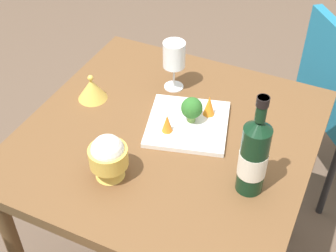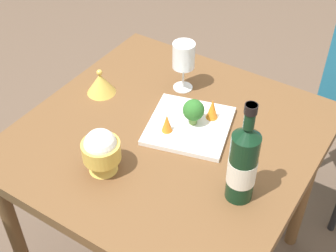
{
  "view_description": "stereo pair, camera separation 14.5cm",
  "coord_description": "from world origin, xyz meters",
  "px_view_note": "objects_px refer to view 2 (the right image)",
  "views": [
    {
      "loc": [
        -0.99,
        -0.46,
        1.72
      ],
      "look_at": [
        0.0,
        0.0,
        0.76
      ],
      "focal_mm": 50.48,
      "sensor_mm": 36.0,
      "label": 1
    },
    {
      "loc": [
        -0.92,
        -0.59,
        1.72
      ],
      "look_at": [
        0.0,
        0.0,
        0.76
      ],
      "focal_mm": 50.48,
      "sensor_mm": 36.0,
      "label": 2
    }
  ],
  "objects_px": {
    "serving_plate": "(189,126)",
    "carrot_garnish_left": "(167,123)",
    "wine_glass": "(184,57)",
    "rice_bowl_lid": "(101,83)",
    "rice_bowl": "(101,150)",
    "wine_bottle": "(243,163)",
    "carrot_garnish_right": "(212,109)",
    "broccoli_floret": "(194,111)"
  },
  "relations": [
    {
      "from": "carrot_garnish_right",
      "to": "serving_plate",
      "type": "bearing_deg",
      "value": 145.3
    },
    {
      "from": "wine_bottle",
      "to": "rice_bowl",
      "type": "relative_size",
      "value": 2.23
    },
    {
      "from": "wine_bottle",
      "to": "rice_bowl",
      "type": "height_order",
      "value": "wine_bottle"
    },
    {
      "from": "rice_bowl",
      "to": "broccoli_floret",
      "type": "height_order",
      "value": "rice_bowl"
    },
    {
      "from": "wine_glass",
      "to": "rice_bowl_lid",
      "type": "bearing_deg",
      "value": 127.76
    },
    {
      "from": "wine_glass",
      "to": "carrot_garnish_right",
      "type": "relative_size",
      "value": 2.56
    },
    {
      "from": "rice_bowl_lid",
      "to": "carrot_garnish_left",
      "type": "relative_size",
      "value": 1.62
    },
    {
      "from": "wine_glass",
      "to": "carrot_garnish_right",
      "type": "height_order",
      "value": "wine_glass"
    },
    {
      "from": "serving_plate",
      "to": "carrot_garnish_right",
      "type": "bearing_deg",
      "value": -34.7
    },
    {
      "from": "wine_bottle",
      "to": "rice_bowl_lid",
      "type": "relative_size",
      "value": 3.15
    },
    {
      "from": "broccoli_floret",
      "to": "serving_plate",
      "type": "bearing_deg",
      "value": 145.34
    },
    {
      "from": "wine_bottle",
      "to": "carrot_garnish_right",
      "type": "height_order",
      "value": "wine_bottle"
    },
    {
      "from": "serving_plate",
      "to": "carrot_garnish_left",
      "type": "bearing_deg",
      "value": 148.39
    },
    {
      "from": "rice_bowl_lid",
      "to": "wine_bottle",
      "type": "bearing_deg",
      "value": -105.0
    },
    {
      "from": "broccoli_floret",
      "to": "wine_glass",
      "type": "bearing_deg",
      "value": 40.09
    },
    {
      "from": "carrot_garnish_right",
      "to": "wine_bottle",
      "type": "bearing_deg",
      "value": -137.78
    },
    {
      "from": "rice_bowl",
      "to": "serving_plate",
      "type": "xyz_separation_m",
      "value": [
        0.29,
        -0.12,
        -0.07
      ]
    },
    {
      "from": "wine_glass",
      "to": "carrot_garnish_right",
      "type": "xyz_separation_m",
      "value": [
        -0.1,
        -0.17,
        -0.08
      ]
    },
    {
      "from": "rice_bowl_lid",
      "to": "carrot_garnish_right",
      "type": "height_order",
      "value": "rice_bowl_lid"
    },
    {
      "from": "rice_bowl_lid",
      "to": "serving_plate",
      "type": "bearing_deg",
      "value": -89.27
    },
    {
      "from": "rice_bowl",
      "to": "carrot_garnish_right",
      "type": "distance_m",
      "value": 0.39
    },
    {
      "from": "rice_bowl",
      "to": "carrot_garnish_right",
      "type": "relative_size",
      "value": 2.03
    },
    {
      "from": "wine_glass",
      "to": "broccoli_floret",
      "type": "xyz_separation_m",
      "value": [
        -0.16,
        -0.13,
        -0.06
      ]
    },
    {
      "from": "wine_glass",
      "to": "carrot_garnish_left",
      "type": "relative_size",
      "value": 2.9
    },
    {
      "from": "rice_bowl",
      "to": "carrot_garnish_right",
      "type": "bearing_deg",
      "value": -24.47
    },
    {
      "from": "wine_glass",
      "to": "rice_bowl",
      "type": "relative_size",
      "value": 1.26
    },
    {
      "from": "carrot_garnish_left",
      "to": "rice_bowl",
      "type": "bearing_deg",
      "value": 161.26
    },
    {
      "from": "wine_bottle",
      "to": "serving_plate",
      "type": "distance_m",
      "value": 0.33
    },
    {
      "from": "serving_plate",
      "to": "carrot_garnish_left",
      "type": "relative_size",
      "value": 4.96
    },
    {
      "from": "rice_bowl",
      "to": "serving_plate",
      "type": "relative_size",
      "value": 0.46
    },
    {
      "from": "serving_plate",
      "to": "broccoli_floret",
      "type": "height_order",
      "value": "broccoli_floret"
    },
    {
      "from": "broccoli_floret",
      "to": "wine_bottle",
      "type": "bearing_deg",
      "value": -125.61
    },
    {
      "from": "wine_bottle",
      "to": "wine_glass",
      "type": "height_order",
      "value": "wine_bottle"
    },
    {
      "from": "broccoli_floret",
      "to": "rice_bowl_lid",
      "type": "bearing_deg",
      "value": 92.45
    },
    {
      "from": "rice_bowl_lid",
      "to": "carrot_garnish_left",
      "type": "xyz_separation_m",
      "value": [
        -0.06,
        -0.31,
        0.01
      ]
    },
    {
      "from": "wine_bottle",
      "to": "carrot_garnish_left",
      "type": "height_order",
      "value": "wine_bottle"
    },
    {
      "from": "serving_plate",
      "to": "carrot_garnish_left",
      "type": "height_order",
      "value": "carrot_garnish_left"
    },
    {
      "from": "rice_bowl",
      "to": "serving_plate",
      "type": "height_order",
      "value": "rice_bowl"
    },
    {
      "from": "rice_bowl_lid",
      "to": "broccoli_floret",
      "type": "bearing_deg",
      "value": -87.55
    },
    {
      "from": "rice_bowl",
      "to": "rice_bowl_lid",
      "type": "distance_m",
      "value": 0.37
    },
    {
      "from": "serving_plate",
      "to": "rice_bowl_lid",
      "type": "bearing_deg",
      "value": 90.73
    },
    {
      "from": "wine_glass",
      "to": "rice_bowl",
      "type": "height_order",
      "value": "wine_glass"
    }
  ]
}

